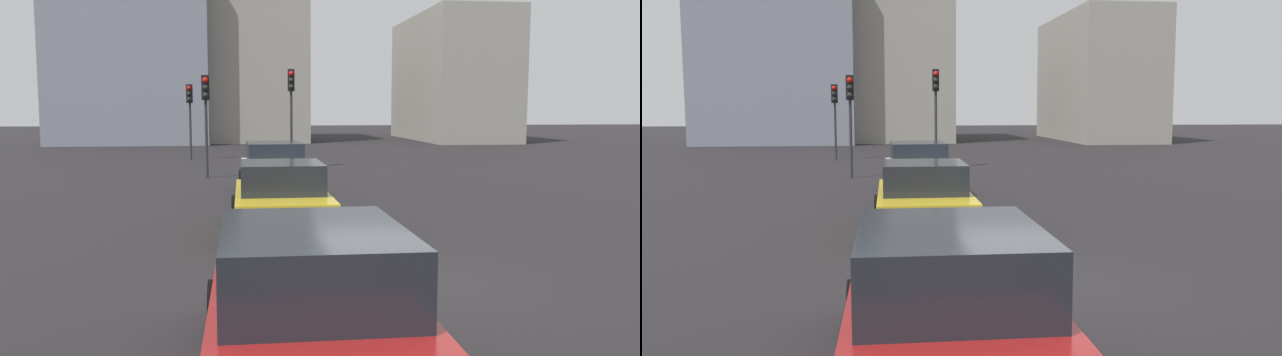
% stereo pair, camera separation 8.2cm
% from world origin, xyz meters
% --- Properties ---
extents(ground_plane, '(160.00, 160.00, 0.20)m').
position_xyz_m(ground_plane, '(0.00, 0.00, -0.10)').
color(ground_plane, black).
extents(car_white_right_lead, '(4.51, 2.09, 1.57)m').
position_xyz_m(car_white_right_lead, '(9.98, 1.48, 0.75)').
color(car_white_right_lead, silver).
rests_on(car_white_right_lead, ground_plane).
extents(car_yellow_right_second, '(4.19, 2.07, 1.49)m').
position_xyz_m(car_yellow_right_second, '(4.14, 1.61, 0.72)').
color(car_yellow_right_second, gold).
rests_on(car_yellow_right_second, ground_plane).
extents(car_red_right_third, '(4.82, 2.02, 1.56)m').
position_xyz_m(car_red_right_third, '(-3.18, 1.78, 0.75)').
color(car_red_right_third, maroon).
rests_on(car_red_right_third, ground_plane).
extents(traffic_light_near_left, '(0.32, 0.28, 3.73)m').
position_xyz_m(traffic_light_near_left, '(14.74, 3.69, 2.69)').
color(traffic_light_near_left, '#2D2D30').
rests_on(traffic_light_near_left, ground_plane).
extents(traffic_light_near_right, '(0.33, 0.30, 3.67)m').
position_xyz_m(traffic_light_near_right, '(22.86, 4.91, 2.65)').
color(traffic_light_near_right, '#2D2D30').
rests_on(traffic_light_near_right, ground_plane).
extents(traffic_light_far_left, '(0.32, 0.29, 4.14)m').
position_xyz_m(traffic_light_far_left, '(17.79, 0.37, 2.97)').
color(traffic_light_far_left, '#2D2D30').
rests_on(traffic_light_far_left, ground_plane).
extents(building_facade_left, '(14.66, 6.10, 9.61)m').
position_xyz_m(building_facade_left, '(40.63, -14.00, 4.80)').
color(building_facade_left, gray).
rests_on(building_facade_left, ground_plane).
extents(building_facade_center, '(10.93, 8.77, 11.43)m').
position_xyz_m(building_facade_center, '(41.54, 2.00, 5.72)').
color(building_facade_center, gray).
rests_on(building_facade_center, ground_plane).
extents(building_facade_right, '(8.32, 10.78, 12.28)m').
position_xyz_m(building_facade_right, '(38.57, 10.00, 6.14)').
color(building_facade_right, gray).
rests_on(building_facade_right, ground_plane).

